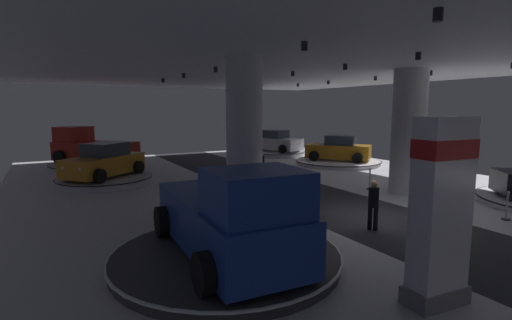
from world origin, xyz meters
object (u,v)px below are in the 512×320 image
at_px(brand_sign_pylon, 441,209).
at_px(display_car_far_left, 105,162).
at_px(pickup_truck_deep_left, 92,148).
at_px(display_platform_far_right, 338,162).
at_px(column_left, 244,140).
at_px(display_platform_deep_right, 276,153).
at_px(visitor_walking_near, 373,202).
at_px(visitor_walking_far, 261,165).
at_px(display_platform_near_left, 226,257).
at_px(pickup_truck_near_left, 231,218).
at_px(display_platform_far_left, 105,180).
at_px(display_car_far_right, 339,149).
at_px(column_right, 408,132).
at_px(display_platform_deep_left, 97,164).
at_px(display_car_deep_right, 276,142).

distance_m(brand_sign_pylon, display_car_far_left, 16.35).
relative_size(pickup_truck_deep_left, display_platform_far_right, 0.92).
height_order(column_left, display_platform_far_right, column_left).
bearing_deg(display_car_far_left, display_platform_deep_right, 22.92).
height_order(visitor_walking_near, visitor_walking_far, same).
distance_m(display_platform_near_left, pickup_truck_near_left, 1.11).
relative_size(display_platform_far_left, visitor_walking_near, 2.90).
distance_m(pickup_truck_deep_left, visitor_walking_near, 19.38).
bearing_deg(display_car_far_right, display_car_far_left, 178.48).
relative_size(column_right, display_platform_deep_right, 1.18).
relative_size(brand_sign_pylon, pickup_truck_deep_left, 0.69).
relative_size(display_platform_deep_left, display_platform_far_right, 0.99).
relative_size(brand_sign_pylon, display_car_far_left, 0.84).
distance_m(column_left, pickup_truck_deep_left, 15.72).
xyz_separation_m(display_platform_far_left, display_platform_near_left, (1.26, -12.04, -0.04)).
height_order(display_platform_near_left, pickup_truck_near_left, pickup_truck_near_left).
bearing_deg(brand_sign_pylon, column_right, 42.94).
relative_size(display_car_far_right, display_car_deep_right, 0.97).
height_order(display_car_far_left, display_car_deep_right, display_car_far_left).
height_order(pickup_truck_deep_left, pickup_truck_near_left, pickup_truck_deep_left).
bearing_deg(display_platform_deep_left, display_platform_far_right, -24.06).
xyz_separation_m(display_platform_far_left, display_car_far_right, (14.94, -0.38, 0.83)).
relative_size(pickup_truck_deep_left, display_car_far_right, 1.20).
height_order(display_platform_deep_left, display_platform_deep_right, display_platform_deep_right).
bearing_deg(brand_sign_pylon, pickup_truck_deep_left, 100.11).
xyz_separation_m(column_left, display_car_deep_right, (10.35, 14.72, -1.63)).
bearing_deg(visitor_walking_far, brand_sign_pylon, -104.01).
xyz_separation_m(display_platform_far_right, display_car_far_right, (0.02, -0.02, 0.88)).
bearing_deg(pickup_truck_near_left, column_left, 58.36).
xyz_separation_m(display_platform_far_right, display_platform_deep_right, (-1.17, 6.18, 0.04)).
relative_size(column_left, display_platform_far_right, 0.96).
bearing_deg(display_platform_deep_left, display_car_far_left, -92.43).
relative_size(display_platform_deep_left, display_car_deep_right, 1.24).
xyz_separation_m(display_car_deep_right, display_platform_near_left, (-12.49, -17.89, -0.96)).
xyz_separation_m(display_car_far_right, pickup_truck_near_left, (-13.70, -11.98, 0.19)).
height_order(pickup_truck_deep_left, display_platform_far_left, pickup_truck_deep_left).
xyz_separation_m(display_car_far_right, display_car_deep_right, (-1.20, 6.23, 0.08)).
xyz_separation_m(pickup_truck_deep_left, display_platform_near_left, (1.19, -18.46, -1.07)).
bearing_deg(brand_sign_pylon, display_platform_near_left, 126.28).
bearing_deg(pickup_truck_near_left, display_platform_deep_right, 55.47).
height_order(pickup_truck_near_left, visitor_walking_near, pickup_truck_near_left).
height_order(display_platform_near_left, visitor_walking_far, visitor_walking_far).
bearing_deg(visitor_walking_far, display_platform_far_right, 21.80).
distance_m(display_platform_deep_left, display_car_far_right, 16.08).
height_order(brand_sign_pylon, pickup_truck_deep_left, brand_sign_pylon).
distance_m(brand_sign_pylon, visitor_walking_far, 12.76).
xyz_separation_m(column_right, display_car_far_left, (-11.69, 8.68, -1.62)).
xyz_separation_m(column_right, display_platform_near_left, (-10.46, -3.37, -2.59)).
relative_size(column_left, display_platform_deep_right, 1.18).
xyz_separation_m(display_platform_far_right, pickup_truck_near_left, (-13.68, -12.01, 1.07)).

